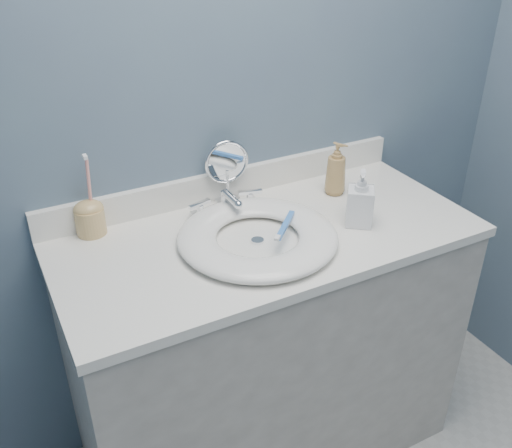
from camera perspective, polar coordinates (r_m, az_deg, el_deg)
back_wall at (r=1.73m, az=-3.17°, el=12.43°), size 2.20×0.02×2.40m
vanity_cabinet at (r=1.92m, az=1.06°, el=-12.63°), size 1.20×0.55×0.85m
countertop at (r=1.65m, az=1.20°, el=-1.34°), size 1.22×0.57×0.03m
backsplash at (r=1.83m, az=-2.77°, el=4.09°), size 1.22×0.02×0.09m
basin at (r=1.59m, az=0.15°, el=-1.24°), size 0.45×0.45×0.04m
drain at (r=1.60m, az=0.15°, el=-1.70°), size 0.04×0.04×0.01m
faucet at (r=1.74m, az=-2.89°, el=2.01°), size 0.25×0.13×0.07m
makeup_mirror at (r=1.76m, az=-2.93°, el=5.52°), size 0.14×0.08×0.21m
soap_bottle_amber at (r=1.84m, az=8.01°, el=5.51°), size 0.09×0.09×0.17m
soap_bottle_clear at (r=1.68m, az=10.42°, el=2.59°), size 0.11×0.11×0.17m
toothbrush_holder at (r=1.68m, az=-16.29°, el=0.75°), size 0.08×0.08×0.24m
toothbrush_lying at (r=1.59m, az=2.88°, el=-0.24°), size 0.13×0.13×0.02m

